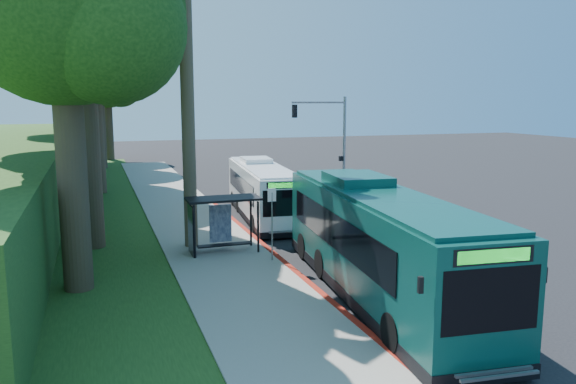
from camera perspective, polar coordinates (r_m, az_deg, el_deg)
name	(u,v)px	position (r m, az deg, el deg)	size (l,w,h in m)	color
ground	(340,228)	(30.18, 5.32, -3.66)	(140.00, 140.00, 0.00)	black
sidewalk	(205,238)	(28.01, -8.45, -4.62)	(4.50, 70.00, 0.12)	gray
red_curb	(274,254)	(24.79, -1.43, -6.35)	(0.25, 30.00, 0.13)	#9F1E11
grass_verge	(83,226)	(32.45, -20.09, -3.22)	(8.00, 70.00, 0.06)	#234719
bus_shelter	(217,214)	(24.89, -7.21, -2.23)	(3.20, 1.51, 2.55)	black
stop_sign_pole	(272,214)	(23.27, -1.64, -2.28)	(0.35, 0.06, 3.17)	gray
traffic_signal_pole	(331,133)	(40.15, 4.42, 5.97)	(4.10, 0.30, 7.00)	gray
tree_2	(93,46)	(42.88, -19.19, 13.80)	(8.82, 8.40, 15.12)	#382B1E
tree_3	(66,35)	(51.01, -21.62, 14.57)	(10.08, 9.60, 17.28)	#382B1E
tree_4	(98,69)	(58.80, -18.72, 11.75)	(8.40, 8.00, 14.14)	#382B1E
tree_5	(107,80)	(66.78, -17.91, 10.79)	(7.35, 7.00, 12.86)	#382B1E
tree_6	(65,10)	(20.94, -21.74, 16.77)	(7.56, 7.20, 13.74)	#382B1E
white_bus	(262,190)	(32.55, -2.69, 0.23)	(3.45, 11.29, 3.31)	white
teal_bus	(377,241)	(19.75, 9.04, -4.89)	(4.21, 13.64, 4.00)	#0B3E38
pickup	(290,189)	(38.58, 0.16, 0.31)	(2.37, 5.13, 1.43)	silver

